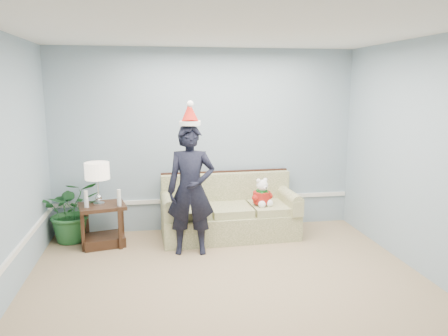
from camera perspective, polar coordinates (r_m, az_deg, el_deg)
name	(u,v)px	position (r m, az deg, el deg)	size (l,w,h in m)	color
room_shell	(239,174)	(4.08, 1.96, -0.73)	(4.54, 5.04, 2.74)	tan
wainscot_trim	(122,231)	(5.39, -13.15, -8.06)	(4.49, 4.99, 0.06)	white
sofa	(229,214)	(6.38, 0.64, -6.04)	(1.95, 0.88, 0.90)	#52642F
side_table	(103,229)	(6.25, -15.48, -7.73)	(0.69, 0.61, 0.58)	#3C2416
table_lamp	(97,173)	(6.05, -16.24, -0.59)	(0.33, 0.33, 0.58)	silver
candle_pair	(103,199)	(6.01, -15.57, -3.93)	(0.48, 0.06, 0.23)	silver
houseplant	(72,211)	(6.48, -19.22, -5.29)	(0.79, 0.68, 0.88)	#245F2D
man	(191,190)	(5.61, -4.34, -2.89)	(0.61, 0.40, 1.68)	black
santa_hat	(190,114)	(5.48, -4.50, 7.01)	(0.27, 0.31, 0.32)	white
teddy_bear	(262,196)	(6.24, 4.97, -3.62)	(0.31, 0.32, 0.40)	white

